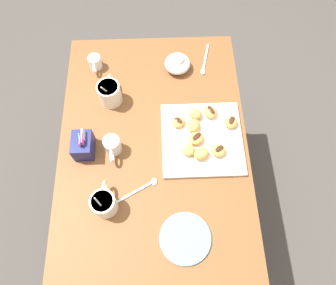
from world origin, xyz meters
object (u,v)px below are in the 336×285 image
at_px(beignet_5, 188,150).
at_px(beignet_7, 231,122).
at_px(dining_table, 155,162).
at_px(beignet_2, 210,112).
at_px(chocolate_sauce_pitcher, 95,62).
at_px(beignet_0, 196,114).
at_px(sugar_caddy, 83,145).
at_px(ice_cream_bowl, 177,63).
at_px(beignet_6, 196,138).
at_px(pastry_plate_square, 202,139).
at_px(saucer_sky_left, 185,238).
at_px(coffee_mug_cream_left, 104,203).
at_px(beignet_1, 194,125).
at_px(coffee_mug_cream_right, 109,92).
at_px(beignet_4, 178,122).
at_px(beignet_8, 219,151).
at_px(cream_pitcher_white, 112,146).
at_px(beignet_3, 201,154).

distance_m(beignet_5, beignet_7, 0.20).
height_order(dining_table, beignet_2, beignet_2).
height_order(chocolate_sauce_pitcher, beignet_2, chocolate_sauce_pitcher).
bearing_deg(beignet_0, beignet_7, -106.26).
xyz_separation_m(beignet_5, beignet_7, (0.11, -0.17, 0.00)).
distance_m(chocolate_sauce_pitcher, beignet_2, 0.52).
distance_m(sugar_caddy, chocolate_sauce_pitcher, 0.38).
distance_m(ice_cream_bowl, beignet_6, 0.35).
bearing_deg(pastry_plate_square, saucer_sky_left, 166.80).
bearing_deg(coffee_mug_cream_left, beignet_1, -48.14).
xyz_separation_m(sugar_caddy, beignet_5, (-0.03, -0.38, -0.01)).
height_order(sugar_caddy, beignet_0, sugar_caddy).
height_order(coffee_mug_cream_right, beignet_4, coffee_mug_cream_right).
height_order(pastry_plate_square, beignet_2, beignet_2).
bearing_deg(beignet_7, coffee_mug_cream_right, 73.13).
height_order(chocolate_sauce_pitcher, beignet_4, chocolate_sauce_pitcher).
height_order(ice_cream_bowl, beignet_5, ice_cream_bowl).
distance_m(beignet_2, beignet_5, 0.18).
relative_size(beignet_1, beignet_8, 1.03).
relative_size(ice_cream_bowl, beignet_0, 2.19).
distance_m(dining_table, beignet_7, 0.35).
xyz_separation_m(dining_table, cream_pitcher_white, (-0.01, 0.15, 0.18)).
distance_m(chocolate_sauce_pitcher, saucer_sky_left, 0.78).
bearing_deg(pastry_plate_square, beignet_3, 171.79).
xyz_separation_m(beignet_1, beignet_5, (-0.10, 0.03, -0.00)).
xyz_separation_m(pastry_plate_square, saucer_sky_left, (-0.35, 0.08, -0.00)).
height_order(beignet_7, beignet_8, same).
xyz_separation_m(ice_cream_bowl, beignet_6, (-0.34, -0.05, -0.00)).
xyz_separation_m(cream_pitcher_white, chocolate_sauce_pitcher, (0.39, 0.09, -0.01)).
distance_m(sugar_caddy, beignet_0, 0.43).
bearing_deg(coffee_mug_cream_right, sugar_caddy, 158.30).
xyz_separation_m(beignet_1, beignet_2, (0.06, -0.07, -0.00)).
relative_size(chocolate_sauce_pitcher, beignet_8, 1.72).
xyz_separation_m(beignet_3, beignet_8, (0.01, -0.06, -0.00)).
relative_size(sugar_caddy, saucer_sky_left, 0.63).
distance_m(cream_pitcher_white, beignet_2, 0.39).
height_order(saucer_sky_left, beignet_4, beignet_4).
xyz_separation_m(chocolate_sauce_pitcher, beignet_1, (-0.31, -0.38, 0.00)).
height_order(beignet_0, beignet_4, beignet_0).
xyz_separation_m(beignet_4, beignet_6, (-0.07, -0.06, 0.00)).
bearing_deg(sugar_caddy, beignet_4, -76.06).
bearing_deg(cream_pitcher_white, beignet_8, -94.03).
relative_size(beignet_0, beignet_5, 1.02).
relative_size(chocolate_sauce_pitcher, beignet_1, 1.67).
xyz_separation_m(coffee_mug_cream_right, beignet_8, (-0.25, -0.40, -0.02)).
relative_size(dining_table, ice_cream_bowl, 10.00).
xyz_separation_m(beignet_4, beignet_8, (-0.12, -0.14, 0.00)).
bearing_deg(beignet_1, ice_cream_bowl, 8.87).
height_order(beignet_0, beignet_3, same).
height_order(dining_table, beignet_7, beignet_7).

